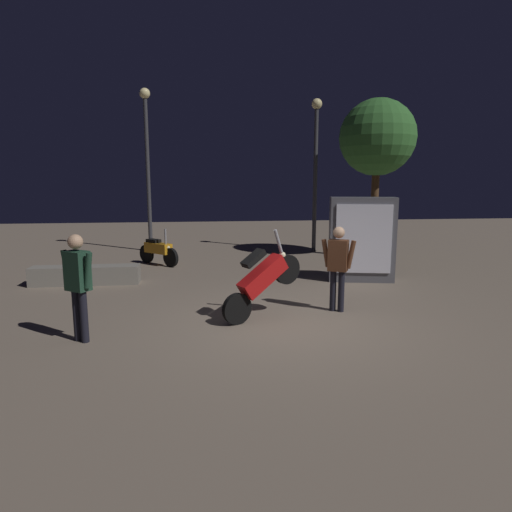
{
  "coord_description": "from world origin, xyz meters",
  "views": [
    {
      "loc": [
        -1.44,
        -7.39,
        2.51
      ],
      "look_at": [
        -0.38,
        1.38,
        1.0
      ],
      "focal_mm": 31.15,
      "sensor_mm": 36.0,
      "label": 1
    }
  ],
  "objects": [
    {
      "name": "planter_wall_low",
      "position": [
        -4.3,
        3.63,
        0.23
      ],
      "size": [
        2.57,
        0.5,
        0.45
      ],
      "color": "gray",
      "rests_on": "ground_plane"
    },
    {
      "name": "motorcycle_orange_parked_left",
      "position": [
        -2.77,
        5.98,
        0.44
      ],
      "size": [
        1.25,
        1.24,
        1.11
      ],
      "rotation": [
        0.0,
        0.0,
        5.5
      ],
      "color": "black",
      "rests_on": "ground_plane"
    },
    {
      "name": "streetlamp_far",
      "position": [
        -3.3,
        8.73,
        3.5
      ],
      "size": [
        0.36,
        0.36,
        5.6
      ],
      "color": "#38383D",
      "rests_on": "ground_plane"
    },
    {
      "name": "streetlamp_near",
      "position": [
        2.48,
        7.87,
        3.3
      ],
      "size": [
        0.36,
        0.36,
        5.23
      ],
      "color": "#38383D",
      "rests_on": "ground_plane"
    },
    {
      "name": "person_bystander_far",
      "position": [
        -3.37,
        -0.42,
        1.02
      ],
      "size": [
        0.59,
        0.46,
        1.7
      ],
      "rotation": [
        0.0,
        0.0,
        0.95
      ],
      "color": "black",
      "rests_on": "ground_plane"
    },
    {
      "name": "kiosk_billboard",
      "position": [
        2.5,
        3.18,
        1.05
      ],
      "size": [
        1.67,
        0.83,
        2.1
      ],
      "rotation": [
        0.0,
        0.0,
        2.94
      ],
      "color": "#595960",
      "rests_on": "ground_plane"
    },
    {
      "name": "person_rider_beside",
      "position": [
        1.12,
        0.69,
        0.98
      ],
      "size": [
        0.62,
        0.4,
        1.65
      ],
      "rotation": [
        0.0,
        0.0,
        1.07
      ],
      "color": "black",
      "rests_on": "ground_plane"
    },
    {
      "name": "motorcycle_red_foreground",
      "position": [
        -0.38,
        0.38,
        0.74
      ],
      "size": [
        1.52,
        0.86,
        1.63
      ],
      "rotation": [
        0.0,
        0.0,
        0.48
      ],
      "color": "black",
      "rests_on": "ground_plane"
    },
    {
      "name": "ground_plane",
      "position": [
        0.0,
        0.0,
        0.0
      ],
      "size": [
        40.0,
        40.0,
        0.0
      ],
      "primitive_type": "plane",
      "color": "#756656"
    },
    {
      "name": "tree_left_bg",
      "position": [
        4.07,
        6.4,
        3.81
      ],
      "size": [
        2.38,
        2.38,
        5.03
      ],
      "color": "#4C331E",
      "rests_on": "ground_plane"
    }
  ]
}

